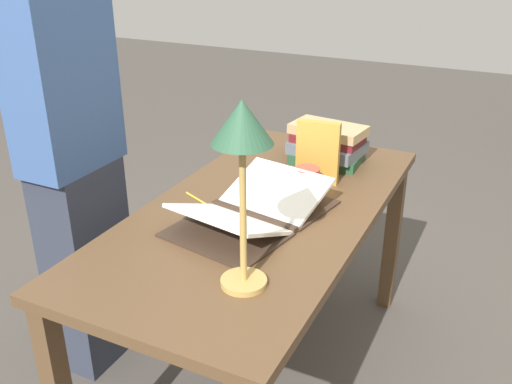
{
  "coord_description": "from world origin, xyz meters",
  "views": [
    {
      "loc": [
        1.57,
        0.74,
        1.61
      ],
      "look_at": [
        0.05,
        0.0,
        0.83
      ],
      "focal_mm": 40.0,
      "sensor_mm": 36.0,
      "label": 1
    }
  ],
  "objects_px": {
    "book_standing_upright": "(318,152)",
    "person_reader": "(73,158)",
    "open_book": "(253,210)",
    "pencil": "(199,200)",
    "book_stack_tall": "(328,144)",
    "coffee_mug": "(307,181)",
    "reading_lamp": "(242,141)"
  },
  "relations": [
    {
      "from": "book_standing_upright",
      "to": "person_reader",
      "type": "bearing_deg",
      "value": -66.97
    },
    {
      "from": "open_book",
      "to": "person_reader",
      "type": "xyz_separation_m",
      "value": [
        0.06,
        -0.68,
        0.09
      ]
    },
    {
      "from": "pencil",
      "to": "book_standing_upright",
      "type": "bearing_deg",
      "value": 137.32
    },
    {
      "from": "book_stack_tall",
      "to": "book_standing_upright",
      "type": "relative_size",
      "value": 1.31
    },
    {
      "from": "book_stack_tall",
      "to": "coffee_mug",
      "type": "xyz_separation_m",
      "value": [
        0.33,
        0.04,
        -0.03
      ]
    },
    {
      "from": "open_book",
      "to": "reading_lamp",
      "type": "bearing_deg",
      "value": 33.08
    },
    {
      "from": "book_stack_tall",
      "to": "coffee_mug",
      "type": "distance_m",
      "value": 0.33
    },
    {
      "from": "coffee_mug",
      "to": "person_reader",
      "type": "bearing_deg",
      "value": -67.56
    },
    {
      "from": "book_standing_upright",
      "to": "coffee_mug",
      "type": "bearing_deg",
      "value": -3.42
    },
    {
      "from": "reading_lamp",
      "to": "coffee_mug",
      "type": "distance_m",
      "value": 0.7
    },
    {
      "from": "open_book",
      "to": "coffee_mug",
      "type": "height_order",
      "value": "open_book"
    },
    {
      "from": "book_stack_tall",
      "to": "reading_lamp",
      "type": "bearing_deg",
      "value": 6.09
    },
    {
      "from": "reading_lamp",
      "to": "person_reader",
      "type": "relative_size",
      "value": 0.29
    },
    {
      "from": "book_stack_tall",
      "to": "pencil",
      "type": "bearing_deg",
      "value": -26.87
    },
    {
      "from": "reading_lamp",
      "to": "coffee_mug",
      "type": "relative_size",
      "value": 4.2
    },
    {
      "from": "open_book",
      "to": "book_standing_upright",
      "type": "distance_m",
      "value": 0.39
    },
    {
      "from": "pencil",
      "to": "reading_lamp",
      "type": "bearing_deg",
      "value": 44.05
    },
    {
      "from": "open_book",
      "to": "coffee_mug",
      "type": "bearing_deg",
      "value": 171.85
    },
    {
      "from": "book_stack_tall",
      "to": "reading_lamp",
      "type": "distance_m",
      "value": 0.99
    },
    {
      "from": "open_book",
      "to": "coffee_mug",
      "type": "relative_size",
      "value": 5.01
    },
    {
      "from": "book_stack_tall",
      "to": "reading_lamp",
      "type": "relative_size",
      "value": 0.61
    },
    {
      "from": "open_book",
      "to": "book_standing_upright",
      "type": "xyz_separation_m",
      "value": [
        -0.37,
        0.08,
        0.09
      ]
    },
    {
      "from": "open_book",
      "to": "book_standing_upright",
      "type": "relative_size",
      "value": 2.58
    },
    {
      "from": "coffee_mug",
      "to": "person_reader",
      "type": "height_order",
      "value": "person_reader"
    },
    {
      "from": "book_standing_upright",
      "to": "open_book",
      "type": "bearing_deg",
      "value": -18.76
    },
    {
      "from": "book_standing_upright",
      "to": "person_reader",
      "type": "xyz_separation_m",
      "value": [
        0.44,
        -0.76,
        0.0
      ]
    },
    {
      "from": "book_stack_tall",
      "to": "book_standing_upright",
      "type": "xyz_separation_m",
      "value": [
        0.21,
        0.03,
        0.04
      ]
    },
    {
      "from": "book_standing_upright",
      "to": "pencil",
      "type": "distance_m",
      "value": 0.47
    },
    {
      "from": "book_standing_upright",
      "to": "coffee_mug",
      "type": "distance_m",
      "value": 0.14
    },
    {
      "from": "reading_lamp",
      "to": "book_standing_upright",
      "type": "bearing_deg",
      "value": -174.82
    },
    {
      "from": "reading_lamp",
      "to": "open_book",
      "type": "bearing_deg",
      "value": -157.52
    },
    {
      "from": "open_book",
      "to": "book_standing_upright",
      "type": "height_order",
      "value": "book_standing_upright"
    }
  ]
}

